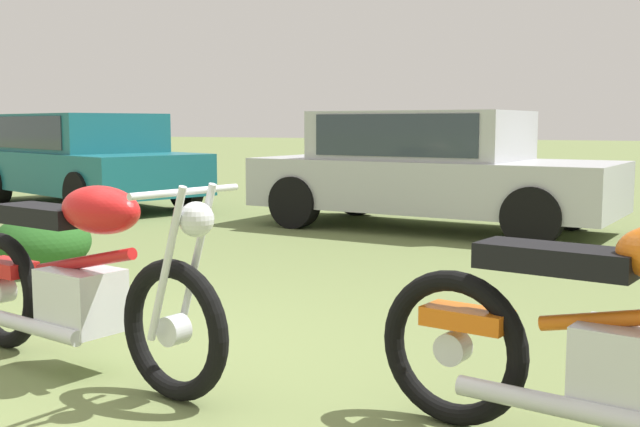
{
  "coord_description": "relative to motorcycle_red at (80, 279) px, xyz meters",
  "views": [
    {
      "loc": [
        2.8,
        -3.07,
        1.28
      ],
      "look_at": [
        0.51,
        1.72,
        0.67
      ],
      "focal_mm": 43.67,
      "sensor_mm": 36.0,
      "label": 1
    }
  ],
  "objects": [
    {
      "name": "car_teal",
      "position": [
        -5.84,
        6.38,
        0.34
      ],
      "size": [
        4.55,
        3.15,
        1.43
      ],
      "rotation": [
        0.0,
        0.0,
        -0.35
      ],
      "color": "#19606B",
      "rests_on": "ground"
    },
    {
      "name": "car_silver",
      "position": [
        -0.11,
        6.11,
        0.31
      ],
      "size": [
        4.5,
        2.2,
        1.43
      ],
      "rotation": [
        0.0,
        0.0,
        -0.1
      ],
      "color": "#B2B5BA",
      "rests_on": "ground"
    },
    {
      "name": "shrub_low",
      "position": [
        -2.24,
        1.96,
        -0.23
      ],
      "size": [
        0.79,
        0.84,
        0.52
      ],
      "color": "#23561E",
      "rests_on": "ground"
    },
    {
      "name": "motorcycle_orange",
      "position": [
        2.64,
        0.0,
        -0.01
      ],
      "size": [
        2.07,
        0.7,
        1.02
      ],
      "rotation": [
        0.0,
        0.0,
        -0.18
      ],
      "color": "black",
      "rests_on": "ground"
    },
    {
      "name": "motorcycle_red",
      "position": [
        0.0,
        0.0,
        0.0
      ],
      "size": [
        2.07,
        0.73,
        1.02
      ],
      "rotation": [
        0.0,
        0.0,
        -0.2
      ],
      "color": "black",
      "rests_on": "ground"
    },
    {
      "name": "ground_plane",
      "position": [
        -0.0,
        0.07,
        -0.49
      ],
      "size": [
        120.0,
        120.0,
        0.0
      ],
      "primitive_type": "plane",
      "color": "olive"
    }
  ]
}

